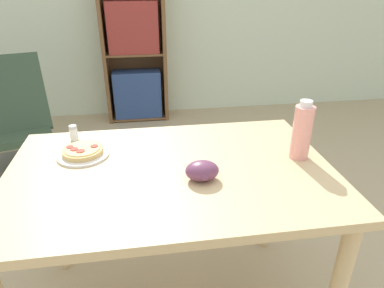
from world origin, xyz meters
TOP-DOWN VIEW (x-y plane):
  - dining_table at (-0.04, -0.07)m, footprint 1.25×0.82m
  - pizza_on_plate at (-0.38, 0.09)m, footprint 0.21×0.21m
  - grape_bunch at (0.07, -0.16)m, footprint 0.12×0.11m
  - drink_bottle at (0.49, -0.05)m, footprint 0.08×0.08m
  - salt_shaker at (-0.44, 0.25)m, footprint 0.04×0.04m
  - lounge_chair_near at (-1.13, 1.36)m, footprint 0.74×0.89m
  - bookshelf at (-0.18, 2.43)m, footprint 0.64×0.32m

SIDE VIEW (x-z plane):
  - lounge_chair_near at x=-1.13m, z-range -0.15..0.73m
  - bookshelf at x=-0.18m, z-range -0.06..1.36m
  - dining_table at x=-0.04m, z-range 0.28..1.05m
  - pizza_on_plate at x=-0.38m, z-range 0.77..0.80m
  - salt_shaker at x=-0.44m, z-range 0.77..0.84m
  - grape_bunch at x=0.07m, z-range 0.77..0.84m
  - drink_bottle at x=0.49m, z-range 0.76..1.01m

